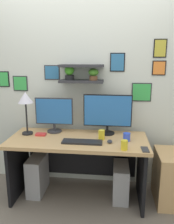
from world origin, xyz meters
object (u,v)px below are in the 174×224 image
object	(u,v)px
monitor_right	(108,113)
pen_cup	(124,145)
monitor_left	(54,114)
scissors_tray	(41,134)
computer_mouse	(110,141)
coffee_mug	(127,137)
computer_tower_left	(38,175)
computer_tower_right	(121,181)
desk	(79,154)
water_cup	(102,135)
keyboard	(82,142)
cell_phone	(145,149)
desk_lamp	(26,101)

from	to	relation	value
monitor_right	pen_cup	xyz separation A→B (m)	(0.19, -0.48, -0.21)
monitor_left	scissors_tray	size ratio (longest dim) A/B	3.90
computer_mouse	coffee_mug	world-z (taller)	coffee_mug
computer_tower_left	computer_tower_right	bearing A→B (deg)	-0.27
desk	water_cup	xyz separation A→B (m)	(0.27, -0.05, 0.27)
desk	water_cup	distance (m)	0.38
keyboard	cell_phone	size ratio (longest dim) A/B	3.14
keyboard	pen_cup	world-z (taller)	pen_cup
monitor_right	water_cup	bearing A→B (deg)	-105.00
coffee_mug	water_cup	distance (m)	0.28
computer_tower_left	pen_cup	bearing A→B (deg)	-16.85
coffee_mug	pen_cup	world-z (taller)	pen_cup
desk	pen_cup	xyz separation A→B (m)	(0.52, -0.32, 0.26)
computer_mouse	water_cup	bearing A→B (deg)	134.29
computer_tower_left	coffee_mug	bearing A→B (deg)	-3.03
desk	keyboard	xyz separation A→B (m)	(0.07, -0.18, 0.22)
monitor_right	computer_mouse	xyz separation A→B (m)	(0.04, -0.31, -0.25)
monitor_left	computer_tower_right	bearing A→B (deg)	-11.84
desk	computer_mouse	world-z (taller)	computer_mouse
computer_tower_left	desk	bearing A→B (deg)	0.79
coffee_mug	cell_phone	bearing A→B (deg)	-54.22
computer_mouse	desk	bearing A→B (deg)	158.20
desk	desk_lamp	distance (m)	0.89
monitor_right	keyboard	bearing A→B (deg)	-127.34
scissors_tray	computer_tower_right	xyz separation A→B (m)	(0.96, -0.02, -0.55)
desk	monitor_left	distance (m)	0.58
coffee_mug	computer_tower_right	distance (m)	0.59
pen_cup	computer_tower_right	world-z (taller)	pen_cup
desk	monitor_right	world-z (taller)	monitor_right
desk_lamp	computer_tower_left	distance (m)	0.93
desk	scissors_tray	bearing A→B (deg)	179.36
monitor_right	keyboard	distance (m)	0.50
cell_phone	computer_tower_right	bearing A→B (deg)	124.66
monitor_left	computer_tower_left	size ratio (longest dim) A/B	1.00
monitor_right	keyboard	size ratio (longest dim) A/B	1.31
computer_mouse	water_cup	world-z (taller)	water_cup
desk_lamp	coffee_mug	bearing A→B (deg)	-4.76
coffee_mug	monitor_left	bearing A→B (deg)	165.55
keyboard	cell_phone	xyz separation A→B (m)	(0.66, -0.12, -0.01)
desk_lamp	cell_phone	world-z (taller)	desk_lamp
pen_cup	computer_tower_right	distance (m)	0.67
water_cup	computer_tower_right	world-z (taller)	water_cup
water_cup	keyboard	bearing A→B (deg)	-147.51
desk_lamp	pen_cup	world-z (taller)	desk_lamp
desk	monitor_right	xyz separation A→B (m)	(0.33, 0.16, 0.48)
desk_lamp	desk	bearing A→B (deg)	-3.14
computer_tower_left	keyboard	bearing A→B (deg)	-16.34
keyboard	computer_mouse	world-z (taller)	computer_mouse
monitor_left	scissors_tray	xyz separation A→B (m)	(-0.13, -0.16, -0.22)
pen_cup	cell_phone	bearing A→B (deg)	4.61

